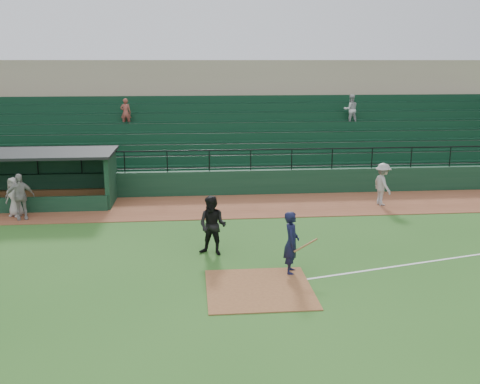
{
  "coord_description": "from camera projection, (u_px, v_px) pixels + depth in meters",
  "views": [
    {
      "loc": [
        -1.84,
        -15.07,
        6.33
      ],
      "look_at": [
        0.0,
        5.0,
        1.4
      ],
      "focal_mm": 40.13,
      "sensor_mm": 36.0,
      "label": 1
    }
  ],
  "objects": [
    {
      "name": "home_plate_dirt",
      "position": [
        259.0,
        289.0,
        15.28
      ],
      "size": [
        3.0,
        3.0,
        0.03
      ],
      "primitive_type": "cube",
      "color": "brown",
      "rests_on": "ground"
    },
    {
      "name": "ground",
      "position": [
        255.0,
        276.0,
        16.25
      ],
      "size": [
        90.0,
        90.0,
        0.0
      ],
      "primitive_type": "plane",
      "color": "#27571C",
      "rests_on": "ground"
    },
    {
      "name": "dugout",
      "position": [
        17.0,
        174.0,
        24.31
      ],
      "size": [
        8.9,
        3.2,
        2.42
      ],
      "color": "#10321E",
      "rests_on": "ground"
    },
    {
      "name": "umpire",
      "position": [
        213.0,
        226.0,
        17.82
      ],
      "size": [
        1.2,
        1.09,
        2.02
      ],
      "primitive_type": "imported",
      "rotation": [
        0.0,
        0.0,
        -0.41
      ],
      "color": "black",
      "rests_on": "ground"
    },
    {
      "name": "runner",
      "position": [
        383.0,
        184.0,
        23.93
      ],
      "size": [
        0.89,
        1.32,
        1.9
      ],
      "primitive_type": "imported",
      "rotation": [
        0.0,
        0.0,
        1.73
      ],
      "color": "#9E9894",
      "rests_on": "warning_track"
    },
    {
      "name": "dugout_player_b",
      "position": [
        14.0,
        197.0,
        22.22
      ],
      "size": [
        0.96,
        0.85,
        1.66
      ],
      "primitive_type": "imported",
      "rotation": [
        0.0,
        0.0,
        -0.49
      ],
      "color": "#ADA7A2",
      "rests_on": "warning_track"
    },
    {
      "name": "batter_at_plate",
      "position": [
        291.0,
        243.0,
        16.25
      ],
      "size": [
        1.1,
        0.79,
        1.95
      ],
      "color": "black",
      "rests_on": "ground"
    },
    {
      "name": "stadium_structure",
      "position": [
        222.0,
        131.0,
        31.62
      ],
      "size": [
        38.0,
        13.08,
        6.4
      ],
      "color": "#10321E",
      "rests_on": "ground"
    },
    {
      "name": "dugout_player_a",
      "position": [
        20.0,
        197.0,
        21.75
      ],
      "size": [
        1.2,
        0.8,
        1.9
      ],
      "primitive_type": "imported",
      "rotation": [
        0.0,
        0.0,
        0.33
      ],
      "color": "gray",
      "rests_on": "warning_track"
    },
    {
      "name": "warning_track",
      "position": [
        234.0,
        206.0,
        23.98
      ],
      "size": [
        40.0,
        4.0,
        0.03
      ],
      "primitive_type": "cube",
      "color": "brown",
      "rests_on": "ground"
    }
  ]
}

